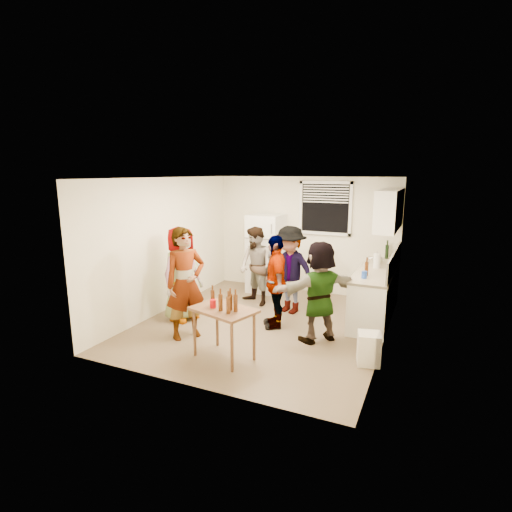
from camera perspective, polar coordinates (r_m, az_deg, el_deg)
The scene contains 23 objects.
room at distance 7.04m, azimuth 1.07°, elevation -9.70°, with size 4.00×4.50×2.50m, color white, non-canonical shape.
window at distance 8.53m, azimuth 9.85°, elevation 6.74°, with size 1.12×0.10×1.06m, color white, non-canonical shape.
refrigerator at distance 8.75m, azimuth 1.44°, elevation 0.41°, with size 0.70×0.70×1.70m, color white.
counter_lower at distance 7.54m, azimuth 16.66°, elevation -5.28°, with size 0.60×2.20×0.86m, color white.
countertop at distance 7.42m, azimuth 16.86°, elevation -1.96°, with size 0.64×2.22×0.04m, color beige.
backsplash at distance 7.35m, azimuth 19.16°, elevation -0.64°, with size 0.03×2.20×0.36m, color beige.
upper_cabinets at distance 7.43m, azimuth 18.57°, elevation 6.33°, with size 0.34×1.60×0.70m, color white.
kettle at distance 7.84m, azimuth 16.94°, elevation -1.09°, with size 0.24×0.20×0.20m, color silver, non-canonical shape.
paper_towel at distance 7.52m, azimuth 16.83°, elevation -1.63°, with size 0.12×0.12×0.26m, color white.
wine_bottle at distance 8.38m, azimuth 18.13°, elevation -0.35°, with size 0.07×0.07×0.27m, color black.
beer_bottle_counter at distance 6.91m, azimuth 15.45°, elevation -2.71°, with size 0.06×0.06×0.23m, color #47230C.
blue_cup at distance 6.73m, azimuth 15.17°, elevation -3.09°, with size 0.09×0.09×0.12m, color blue.
picture_frame at distance 7.75m, azimuth 18.89°, elevation -0.85°, with size 0.02×0.16×0.14m, color #F4F346.
trash_bin at distance 5.81m, azimuth 15.82°, elevation -12.36°, with size 0.30×0.30×0.44m, color silver.
serving_table at distance 5.89m, azimuth -4.53°, elevation -14.27°, with size 0.87×0.58×0.74m, color brown, non-canonical shape.
beer_bottle_table at distance 5.75m, azimuth -6.19°, elevation -6.99°, with size 0.06×0.06×0.22m, color #47230C.
red_cup at distance 5.65m, azimuth -6.15°, elevation -7.35°, with size 0.09×0.09×0.12m, color #A70B0D.
guest_grey at distance 7.40m, azimuth -10.37°, elevation -8.80°, with size 0.82×1.68×0.53m, color #989898.
guest_stripe at distance 6.64m, azimuth -9.76°, elevation -11.26°, with size 0.65×1.77×0.42m, color #141933.
guest_back_left at distance 8.06m, azimuth -0.01°, elevation -6.85°, with size 0.75×1.55×0.59m, color brown.
guest_back_right at distance 7.65m, azimuth 4.74°, elevation -7.94°, with size 1.06×1.64×0.61m, color #46474C.
guest_black at distance 6.97m, azimuth 2.71°, elevation -9.96°, with size 0.93×1.58×0.39m, color black.
guest_orange at distance 6.50m, azimuth 8.83°, elevation -11.74°, with size 1.47×1.59×0.47m, color #B9644D.
Camera 1 is at (2.58, -6.02, 2.60)m, focal length 28.00 mm.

